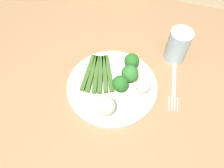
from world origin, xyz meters
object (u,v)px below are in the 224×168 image
Objects in this scene: broccoli_outer_edge at (132,61)px; cauliflower_edge at (106,106)px; broccoli_right at (130,73)px; cauliflower_back at (143,86)px; dining_table at (109,102)px; water_glass at (178,46)px; asparagus_bundle at (98,73)px; broccoli_front_left at (120,84)px; fork at (174,87)px; plate at (112,86)px; chair at (110,18)px.

broccoli_outer_edge and cauliflower_edge have the same top height.
broccoli_right is 0.05m from cauliflower_back.
cauliflower_edge is at bearing 80.24° from broccoli_outer_edge.
water_glass reaches higher than dining_table.
asparagus_bundle is 2.58× the size of broccoli_front_left.
fork is (-0.15, -0.06, -0.04)m from broccoli_front_left.
asparagus_bundle is at bearing -25.11° from plate.
asparagus_bundle is 0.12m from cauliflower_edge.
asparagus_bundle is at bearing -88.95° from fork.
cauliflower_edge is 0.33× the size of fork.
chair reaches higher than plate.
broccoli_right is at bearing -27.81° from cauliflower_back.
cauliflower_back is (-0.09, -0.01, 0.03)m from plate.
dining_table is at bearing 52.49° from broccoli_outer_edge.
plate is at bearing -18.39° from broccoli_front_left.
fork is at bearing 82.88° from asparagus_bundle.
cauliflower_edge is at bearing 76.49° from broccoli_front_left.
fork is (-0.09, -0.05, -0.04)m from cauliflower_back.
dining_table is at bearing 18.48° from broccoli_right.
plate is at bearing -84.13° from cauliflower_edge.
cauliflower_edge reaches higher than cauliflower_back.
chair is 0.73m from broccoli_front_left.
broccoli_outer_edge is (-0.24, 0.52, 0.32)m from chair.
asparagus_bundle is (0.03, -0.01, 0.14)m from dining_table.
asparagus_bundle is at bearing 32.62° from broccoli_outer_edge.
broccoli_right is at bearing 98.25° from broccoli_outer_edge.
dining_table is at bearing 55.67° from asparagus_bundle.
dining_table is 0.29m from water_glass.
cauliflower_edge is 0.22m from fork.
chair is 0.70m from broccoli_right.
broccoli_front_left is 0.51× the size of water_glass.
cauliflower_back is 0.41× the size of water_glass.
broccoli_front_left is at bearing 106.78° from chair.
cauliflower_back is (-0.05, 0.07, -0.01)m from broccoli_outer_edge.
plate is 0.07m from broccoli_right.
broccoli_right reaches higher than dining_table.
broccoli_outer_edge is 1.22× the size of cauliflower_back.
broccoli_front_left is 0.17m from fork.
plate reaches higher than dining_table.
broccoli_outer_edge is (-0.04, -0.08, 0.04)m from plate.
dining_table is 0.19m from broccoli_outer_edge.
plate is 2.42× the size of water_glass.
cauliflower_back is (-0.14, 0.02, 0.02)m from asparagus_bundle.
chair reaches higher than cauliflower_edge.
broccoli_right is 0.36× the size of fork.
dining_table is 0.19m from cauliflower_back.
cauliflower_edge is (0.03, 0.11, -0.01)m from broccoli_right.
chair reaches higher than asparagus_bundle.
broccoli_outer_edge is at bearing 107.42° from asparagus_bundle.
broccoli_outer_edge is at bearing -81.75° from broccoli_right.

